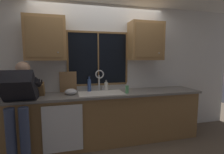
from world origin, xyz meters
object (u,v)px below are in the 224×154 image
object	(u,v)px
person_standing	(20,100)
mixing_bowl	(71,92)
cutting_board	(68,82)
knife_block	(40,89)
soap_dispenser	(127,89)
bottle_tall_clear	(106,86)
bottle_green_glass	(89,85)

from	to	relation	value
person_standing	mixing_bowl	distance (m)	0.78
person_standing	cutting_board	xyz separation A→B (m)	(0.68, 0.49, 0.17)
mixing_bowl	cutting_board	bearing A→B (deg)	102.87
knife_block	person_standing	bearing A→B (deg)	-125.46
cutting_board	soap_dispenser	world-z (taller)	cutting_board
soap_dispenser	bottle_tall_clear	xyz separation A→B (m)	(-0.30, 0.34, 0.01)
knife_block	mixing_bowl	bearing A→B (deg)	-3.29
bottle_tall_clear	soap_dispenser	bearing A→B (deg)	-48.57
person_standing	soap_dispenser	xyz separation A→B (m)	(1.68, 0.15, 0.06)
mixing_bowl	soap_dispenser	world-z (taller)	soap_dispenser
cutting_board	knife_block	bearing A→B (deg)	-159.50
bottle_tall_clear	knife_block	bearing A→B (deg)	-171.79
bottle_tall_clear	person_standing	bearing A→B (deg)	-160.44
knife_block	bottle_tall_clear	xyz separation A→B (m)	(1.15, 0.17, -0.02)
mixing_bowl	bottle_green_glass	xyz separation A→B (m)	(0.34, 0.19, 0.07)
knife_block	soap_dispenser	distance (m)	1.46
person_standing	mixing_bowl	xyz separation A→B (m)	(0.72, 0.30, 0.03)
person_standing	bottle_green_glass	xyz separation A→B (m)	(1.06, 0.49, 0.10)
cutting_board	mixing_bowl	distance (m)	0.24
mixing_bowl	bottle_green_glass	distance (m)	0.39
mixing_bowl	bottle_tall_clear	size ratio (longest dim) A/B	1.01
cutting_board	mixing_bowl	xyz separation A→B (m)	(0.04, -0.19, -0.14)
person_standing	bottle_green_glass	bearing A→B (deg)	24.89
person_standing	bottle_tall_clear	bearing A→B (deg)	19.56
soap_dispenser	bottle_green_glass	bearing A→B (deg)	151.35
cutting_board	bottle_green_glass	size ratio (longest dim) A/B	1.33
soap_dispenser	mixing_bowl	bearing A→B (deg)	171.27
person_standing	bottle_tall_clear	world-z (taller)	person_standing
bottle_green_glass	cutting_board	bearing A→B (deg)	179.90
knife_block	cutting_board	world-z (taller)	cutting_board
person_standing	soap_dispenser	size ratio (longest dim) A/B	7.66
bottle_green_glass	bottle_tall_clear	size ratio (longest dim) A/B	1.40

